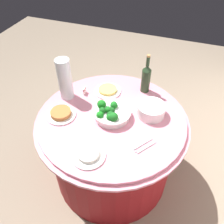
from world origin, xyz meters
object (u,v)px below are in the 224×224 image
at_px(broccoli_bowl, 111,113).
at_px(label_placard_front, 85,90).
at_px(food_plate_rice, 88,155).
at_px(decorative_fruit_vase, 65,81).
at_px(wine_bottle, 146,78).
at_px(food_plate_noodles, 108,90).
at_px(plate_stack, 151,110).
at_px(serving_tongs, 144,146).
at_px(food_plate_peanuts, 61,114).

distance_m(broccoli_bowl, label_placard_front, 0.36).
bearing_deg(food_plate_rice, broccoli_bowl, 177.67).
xyz_separation_m(broccoli_bowl, decorative_fruit_vase, (-0.11, -0.42, 0.11)).
bearing_deg(wine_bottle, food_plate_noodles, -67.36).
bearing_deg(food_plate_rice, plate_stack, 150.71).
height_order(decorative_fruit_vase, serving_tongs, decorative_fruit_vase).
height_order(plate_stack, label_placard_front, plate_stack).
bearing_deg(label_placard_front, plate_stack, 83.71).
xyz_separation_m(broccoli_bowl, food_plate_rice, (0.38, -0.02, -0.03)).
relative_size(food_plate_rice, food_plate_noodles, 1.00).
height_order(wine_bottle, food_plate_rice, wine_bottle).
relative_size(wine_bottle, food_plate_noodles, 1.53).
relative_size(serving_tongs, food_plate_rice, 0.71).
relative_size(wine_bottle, food_plate_rice, 1.53).
distance_m(wine_bottle, label_placard_front, 0.51).
distance_m(decorative_fruit_vase, label_placard_front, 0.19).
height_order(food_plate_rice, food_plate_noodles, food_plate_rice).
bearing_deg(food_plate_peanuts, food_plate_rice, 51.73).
relative_size(food_plate_peanuts, label_placard_front, 4.00).
distance_m(food_plate_peanuts, label_placard_front, 0.31).
bearing_deg(broccoli_bowl, food_plate_noodles, -155.17).
xyz_separation_m(wine_bottle, serving_tongs, (0.59, 0.14, -0.12)).
distance_m(wine_bottle, decorative_fruit_vase, 0.64).
relative_size(broccoli_bowl, food_plate_rice, 1.27).
height_order(decorative_fruit_vase, food_plate_rice, decorative_fruit_vase).
height_order(plate_stack, food_plate_noodles, plate_stack).
relative_size(plate_stack, label_placard_front, 3.82).
bearing_deg(label_placard_front, food_plate_rice, 26.63).
bearing_deg(label_placard_front, wine_bottle, 114.21).
bearing_deg(food_plate_peanuts, label_placard_front, 169.40).
xyz_separation_m(decorative_fruit_vase, food_plate_noodles, (-0.17, 0.29, -0.14)).
relative_size(broccoli_bowl, decorative_fruit_vase, 0.82).
height_order(decorative_fruit_vase, label_placard_front, decorative_fruit_vase).
bearing_deg(label_placard_front, decorative_fruit_vase, -55.07).
xyz_separation_m(food_plate_noodles, label_placard_front, (0.09, -0.17, 0.02)).
xyz_separation_m(food_plate_rice, food_plate_peanuts, (-0.27, -0.34, 0.00)).
height_order(wine_bottle, label_placard_front, wine_bottle).
distance_m(broccoli_bowl, food_plate_noodles, 0.31).
height_order(plate_stack, food_plate_rice, plate_stack).
relative_size(broccoli_bowl, food_plate_peanuts, 1.27).
distance_m(decorative_fruit_vase, food_plate_peanuts, 0.26).
bearing_deg(food_plate_rice, food_plate_noodles, -170.11).
bearing_deg(broccoli_bowl, serving_tongs, 58.13).
bearing_deg(decorative_fruit_vase, serving_tongs, 67.38).
distance_m(wine_bottle, food_plate_rice, 0.80).
xyz_separation_m(broccoli_bowl, label_placard_front, (-0.19, -0.30, -0.01)).
bearing_deg(food_plate_noodles, plate_stack, 69.49).
xyz_separation_m(plate_stack, label_placard_front, (-0.06, -0.57, -0.01)).
xyz_separation_m(broccoli_bowl, serving_tongs, (0.19, 0.30, -0.04)).
bearing_deg(broccoli_bowl, wine_bottle, 158.56).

